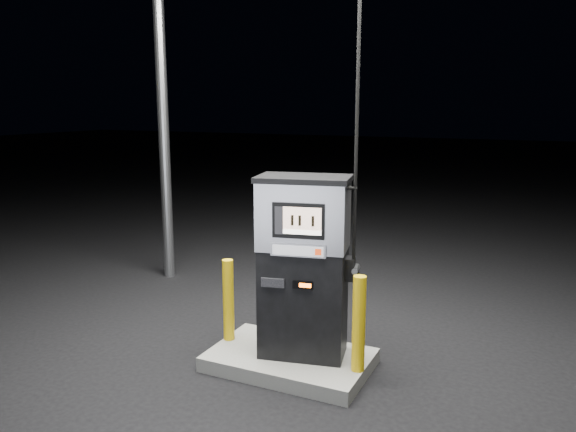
% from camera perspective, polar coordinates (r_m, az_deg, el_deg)
% --- Properties ---
extents(ground, '(80.00, 80.00, 0.00)m').
position_cam_1_polar(ground, '(5.93, 0.18, -15.07)').
color(ground, black).
rests_on(ground, ground).
extents(pump_island, '(1.60, 1.00, 0.15)m').
position_cam_1_polar(pump_island, '(5.90, 0.18, -14.42)').
color(pump_island, slate).
rests_on(pump_island, ground).
extents(fuel_dispenser, '(1.04, 0.71, 3.76)m').
position_cam_1_polar(fuel_dispenser, '(5.54, 1.61, -5.01)').
color(fuel_dispenser, black).
rests_on(fuel_dispenser, pump_island).
extents(bollard_left, '(0.15, 0.15, 0.88)m').
position_cam_1_polar(bollard_left, '(6.06, -6.07, -8.48)').
color(bollard_left, '#DEB10C').
rests_on(bollard_left, pump_island).
extents(bollard_right, '(0.16, 0.16, 0.93)m').
position_cam_1_polar(bollard_right, '(5.38, 7.20, -10.82)').
color(bollard_right, '#DEB10C').
rests_on(bollard_right, pump_island).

